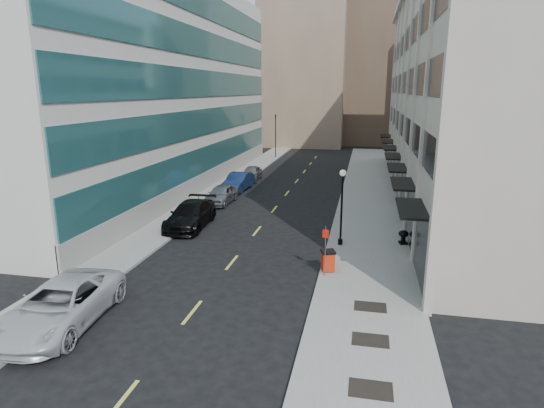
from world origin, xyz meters
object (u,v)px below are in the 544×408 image
at_px(car_white_van, 61,305).
at_px(car_blue_sedan, 238,182).
at_px(traffic_signal, 276,117).
at_px(sign_post, 325,245).
at_px(car_grey_sedan, 251,173).
at_px(car_silver_sedan, 221,194).
at_px(lamppost, 342,200).
at_px(car_black_pickup, 191,215).
at_px(trash_bin, 328,260).
at_px(urn_planter, 403,236).

height_order(car_white_van, car_blue_sedan, car_white_van).
bearing_deg(traffic_signal, sign_post, -75.30).
bearing_deg(car_blue_sedan, traffic_signal, 95.41).
bearing_deg(traffic_signal, car_grey_sedan, -87.59).
distance_m(car_grey_sedan, sign_post, 26.55).
xyz_separation_m(car_silver_sedan, sign_post, (10.10, -14.16, 1.04)).
distance_m(car_blue_sedan, lamppost, 17.89).
relative_size(car_black_pickup, car_blue_sedan, 1.19).
xyz_separation_m(car_black_pickup, car_grey_sedan, (0.00, 17.37, -0.12)).
bearing_deg(car_blue_sedan, sign_post, -58.91).
distance_m(trash_bin, urn_planter, 6.78).
bearing_deg(traffic_signal, urn_planter, -66.75).
xyz_separation_m(traffic_signal, car_grey_sedan, (0.70, -16.63, -4.95)).
relative_size(car_silver_sedan, urn_planter, 5.41).
relative_size(car_white_van, urn_planter, 7.52).
height_order(car_silver_sedan, car_blue_sedan, car_blue_sedan).
xyz_separation_m(car_silver_sedan, car_grey_sedan, (0.00, 10.37, -0.03)).
distance_m(car_silver_sedan, car_grey_sedan, 10.37).
bearing_deg(traffic_signal, car_blue_sedan, -88.16).
bearing_deg(car_black_pickup, car_blue_sedan, 87.50).
bearing_deg(trash_bin, car_blue_sedan, 99.77).
xyz_separation_m(car_white_van, car_black_pickup, (0.00, 14.13, -0.02)).
bearing_deg(lamppost, traffic_signal, 107.40).
relative_size(car_white_van, car_silver_sedan, 1.39).
bearing_deg(trash_bin, urn_planter, 32.91).
relative_size(trash_bin, sign_post, 0.43).
height_order(trash_bin, lamppost, lamppost).
xyz_separation_m(car_silver_sedan, urn_planter, (14.40, -8.15, -0.12)).
relative_size(car_blue_sedan, urn_planter, 5.92).
bearing_deg(car_black_pickup, car_white_van, -92.50).
bearing_deg(car_black_pickup, trash_bin, -34.91).
distance_m(traffic_signal, car_silver_sedan, 27.45).
relative_size(traffic_signal, urn_planter, 8.11).
bearing_deg(traffic_signal, lamppost, -72.60).
height_order(traffic_signal, car_white_van, traffic_signal).
xyz_separation_m(car_blue_sedan, car_grey_sedan, (0.00, 5.14, -0.08)).
height_order(car_white_van, car_grey_sedan, car_white_van).
distance_m(traffic_signal, car_blue_sedan, 22.32).
distance_m(traffic_signal, urn_planter, 38.59).
relative_size(traffic_signal, trash_bin, 6.17).
xyz_separation_m(car_black_pickup, sign_post, (10.10, -7.16, 0.96)).
relative_size(car_silver_sedan, car_grey_sedan, 1.04).
bearing_deg(car_grey_sedan, lamppost, -63.74).
xyz_separation_m(car_white_van, car_blue_sedan, (0.00, 26.35, -0.06)).
height_order(trash_bin, sign_post, sign_post).
distance_m(car_grey_sedan, lamppost, 22.22).
bearing_deg(lamppost, car_grey_sedan, 118.63).
bearing_deg(car_blue_sedan, trash_bin, -57.82).
bearing_deg(car_black_pickup, sign_post, -37.83).
height_order(traffic_signal, car_black_pickup, traffic_signal).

